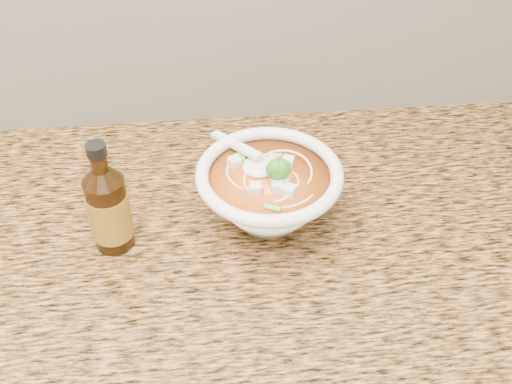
{
  "coord_description": "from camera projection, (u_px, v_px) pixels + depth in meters",
  "views": [
    {
      "loc": [
        0.3,
        0.99,
        1.61
      ],
      "look_at": [
        0.37,
        1.7,
        0.96
      ],
      "focal_mm": 45.0,
      "sensor_mm": 36.0,
      "label": 1
    }
  ],
  "objects": [
    {
      "name": "soup_bowl",
      "position": [
        269.0,
        194.0,
        0.97
      ],
      "size": [
        0.22,
        0.23,
        0.12
      ],
      "rotation": [
        0.0,
        0.0,
        0.16
      ],
      "color": "white",
      "rests_on": "counter_slab"
    },
    {
      "name": "counter_slab",
      "position": [
        14.0,
        258.0,
        0.97
      ],
      "size": [
        4.0,
        0.68,
        0.04
      ],
      "primitive_type": "cube",
      "color": "#A6683D",
      "rests_on": "cabinet"
    },
    {
      "name": "hot_sauce_bottle",
      "position": [
        109.0,
        208.0,
        0.92
      ],
      "size": [
        0.08,
        0.08,
        0.19
      ],
      "rotation": [
        0.0,
        0.0,
        -0.28
      ],
      "color": "#3C2108",
      "rests_on": "counter_slab"
    }
  ]
}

